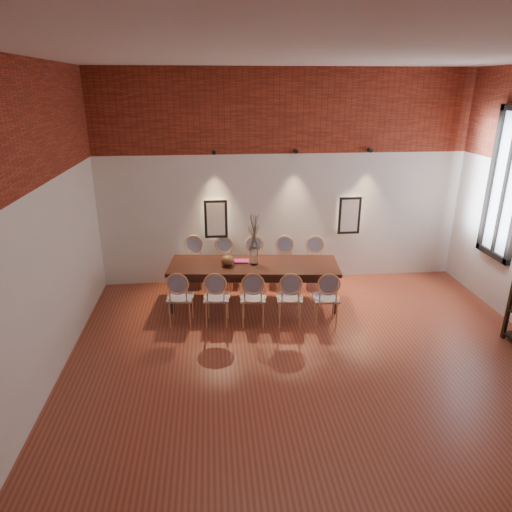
{
  "coord_description": "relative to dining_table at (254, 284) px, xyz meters",
  "views": [
    {
      "loc": [
        -1.37,
        -4.97,
        3.66
      ],
      "look_at": [
        -0.67,
        2.02,
        1.05
      ],
      "focal_mm": 32.0,
      "sensor_mm": 36.0,
      "label": 1
    }
  ],
  "objects": [
    {
      "name": "dried_branches",
      "position": [
        0.01,
        -0.0,
        0.98
      ],
      "size": [
        0.5,
        0.5,
        0.7
      ],
      "primitive_type": null,
      "color": "#453927",
      "rests_on": "vase"
    },
    {
      "name": "vase",
      "position": [
        0.01,
        -0.0,
        0.53
      ],
      "size": [
        0.14,
        0.14,
        0.3
      ],
      "primitive_type": "cylinder",
      "color": "silver",
      "rests_on": "dining_table"
    },
    {
      "name": "dining_table",
      "position": [
        0.0,
        0.0,
        0.0
      ],
      "size": [
        3.03,
        1.25,
        0.75
      ],
      "primitive_type": "cube",
      "rotation": [
        0.0,
        0.0,
        -0.11
      ],
      "color": "black",
      "rests_on": "floor"
    },
    {
      "name": "chair_far_d",
      "position": [
        0.67,
        0.69,
        0.09
      ],
      "size": [
        0.48,
        0.48,
        0.94
      ],
      "primitive_type": null,
      "rotation": [
        0.0,
        0.0,
        3.03
      ],
      "color": "#E2A16C",
      "rests_on": "floor"
    },
    {
      "name": "niche_left",
      "position": [
        -0.63,
        1.03,
        0.93
      ],
      "size": [
        0.36,
        0.06,
        0.66
      ],
      "primitive_type": "cube",
      "color": "#FFEAC6",
      "rests_on": "wall_back"
    },
    {
      "name": "wall_back",
      "position": [
        0.67,
        1.13,
        1.62
      ],
      "size": [
        7.0,
        0.1,
        4.0
      ],
      "primitive_type": "cube",
      "color": "silver",
      "rests_on": "ground"
    },
    {
      "name": "wall_left",
      "position": [
        -2.88,
        -2.42,
        1.62
      ],
      "size": [
        0.1,
        7.0,
        4.0
      ],
      "primitive_type": "cube",
      "color": "silver",
      "rests_on": "ground"
    },
    {
      "name": "chair_far_e",
      "position": [
        1.25,
        0.62,
        0.09
      ],
      "size": [
        0.48,
        0.48,
        0.94
      ],
      "primitive_type": null,
      "rotation": [
        0.0,
        0.0,
        3.03
      ],
      "color": "#E2A16C",
      "rests_on": "floor"
    },
    {
      "name": "window_mullion",
      "position": [
        4.11,
        -0.42,
        1.77
      ],
      "size": [
        0.06,
        0.06,
        2.4
      ],
      "primitive_type": "cube",
      "color": "black",
      "rests_on": "wall_right"
    },
    {
      "name": "chair_near_a",
      "position": [
        -1.25,
        -0.62,
        0.09
      ],
      "size": [
        0.48,
        0.48,
        0.94
      ],
      "primitive_type": null,
      "rotation": [
        0.0,
        0.0,
        -0.11
      ],
      "color": "#E2A16C",
      "rests_on": "floor"
    },
    {
      "name": "bowl",
      "position": [
        -0.46,
        -0.0,
        0.46
      ],
      "size": [
        0.24,
        0.24,
        0.18
      ],
      "primitive_type": "ellipsoid",
      "color": "brown",
      "rests_on": "dining_table"
    },
    {
      "name": "chair_near_d",
      "position": [
        0.5,
        -0.81,
        0.09
      ],
      "size": [
        0.48,
        0.48,
        0.94
      ],
      "primitive_type": null,
      "rotation": [
        0.0,
        0.0,
        -0.11
      ],
      "color": "#E2A16C",
      "rests_on": "floor"
    },
    {
      "name": "book",
      "position": [
        -0.21,
        0.12,
        0.39
      ],
      "size": [
        0.28,
        0.21,
        0.03
      ],
      "primitive_type": "cube",
      "rotation": [
        0.0,
        0.0,
        -0.11
      ],
      "color": "#982563",
      "rests_on": "dining_table"
    },
    {
      "name": "ceiling",
      "position": [
        0.67,
        -2.42,
        3.63
      ],
      "size": [
        7.0,
        7.0,
        0.02
      ],
      "primitive_type": "cube",
      "color": "silver",
      "rests_on": "ground"
    },
    {
      "name": "brick_band_back",
      "position": [
        0.67,
        1.06,
        2.88
      ],
      "size": [
        7.0,
        0.02,
        1.5
      ],
      "primitive_type": "cube",
      "color": "maroon",
      "rests_on": "ground"
    },
    {
      "name": "chair_near_e",
      "position": [
        1.09,
        -0.87,
        0.09
      ],
      "size": [
        0.48,
        0.48,
        0.94
      ],
      "primitive_type": null,
      "rotation": [
        0.0,
        0.0,
        -0.11
      ],
      "color": "#E2A16C",
      "rests_on": "floor"
    },
    {
      "name": "chair_near_c",
      "position": [
        -0.08,
        -0.75,
        0.09
      ],
      "size": [
        0.48,
        0.48,
        0.94
      ],
      "primitive_type": null,
      "rotation": [
        0.0,
        0.0,
        -0.11
      ],
      "color": "#E2A16C",
      "rests_on": "floor"
    },
    {
      "name": "spot_fixture_mid",
      "position": [
        0.87,
        1.0,
        2.17
      ],
      "size": [
        0.08,
        0.1,
        0.08
      ],
      "primitive_type": "cylinder",
      "rotation": [
        1.57,
        0.0,
        0.0
      ],
      "color": "black",
      "rests_on": "wall_back"
    },
    {
      "name": "window_frame",
      "position": [
        4.11,
        -0.42,
        1.77
      ],
      "size": [
        0.08,
        0.9,
        2.5
      ],
      "primitive_type": "cube",
      "color": "black",
      "rests_on": "wall_right"
    },
    {
      "name": "chair_far_c",
      "position": [
        0.08,
        0.75,
        0.09
      ],
      "size": [
        0.48,
        0.48,
        0.94
      ],
      "primitive_type": null,
      "rotation": [
        0.0,
        0.0,
        3.03
      ],
      "color": "#E2A16C",
      "rests_on": "floor"
    },
    {
      "name": "chair_far_b",
      "position": [
        -0.5,
        0.81,
        0.09
      ],
      "size": [
        0.48,
        0.48,
        0.94
      ],
      "primitive_type": null,
      "rotation": [
        0.0,
        0.0,
        3.03
      ],
      "color": "#E2A16C",
      "rests_on": "floor"
    },
    {
      "name": "spot_fixture_left",
      "position": [
        -0.63,
        1.0,
        2.17
      ],
      "size": [
        0.08,
        0.1,
        0.08
      ],
      "primitive_type": "cylinder",
      "rotation": [
        1.57,
        0.0,
        0.0
      ],
      "color": "black",
      "rests_on": "wall_back"
    },
    {
      "name": "chair_near_b",
      "position": [
        -0.67,
        -0.69,
        0.09
      ],
      "size": [
        0.48,
        0.48,
        0.94
      ],
      "primitive_type": null,
      "rotation": [
        0.0,
        0.0,
        -0.11
      ],
      "color": "#E2A16C",
      "rests_on": "floor"
    },
    {
      "name": "chair_far_a",
      "position": [
        -1.09,
        0.87,
        0.09
      ],
      "size": [
        0.48,
        0.48,
        0.94
      ],
      "primitive_type": null,
      "rotation": [
        0.0,
        0.0,
        3.03
      ],
      "color": "#E2A16C",
      "rests_on": "floor"
    },
    {
      "name": "spot_fixture_right",
      "position": [
        2.27,
        1.0,
        2.17
      ],
      "size": [
        0.08,
        0.1,
        0.08
      ],
      "primitive_type": "cylinder",
      "rotation": [
        1.57,
        0.0,
        0.0
      ],
      "color": "black",
      "rests_on": "wall_back"
    },
    {
      "name": "window_glass",
      "position": [
        4.13,
        -0.42,
        1.77
      ],
      "size": [
        0.02,
        0.78,
        2.38
      ],
      "primitive_type": "cube",
      "color": "silver",
      "rests_on": "wall_right"
    },
    {
      "name": "niche_right",
      "position": [
        1.97,
        1.03,
        0.93
      ],
      "size": [
        0.36,
        0.06,
        0.66
      ],
      "primitive_type": "cube",
      "color": "#FFEAC6",
      "rests_on": "wall_back"
    },
    {
      "name": "floor",
      "position": [
        0.67,
        -2.42,
        -0.39
      ],
      "size": [
        7.0,
        7.0,
        0.02
      ],
      "primitive_type": "cube",
      "color": "brown",
      "rests_on": "ground"
    }
  ]
}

